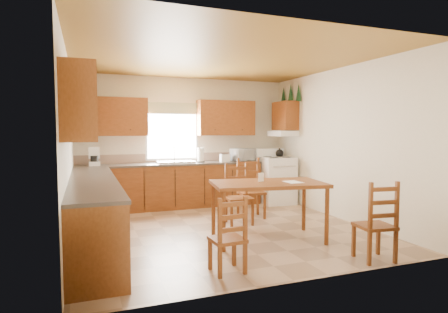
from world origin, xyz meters
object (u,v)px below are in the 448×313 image
object	(u,v)px
microwave	(243,155)
stove	(277,181)
chair_near_right	(375,221)
chair_far_right	(239,194)
chair_near_left	(227,234)
dining_table	(268,211)
chair_far_left	(251,188)

from	to	relation	value
microwave	stove	bearing A→B (deg)	-45.32
chair_near_right	chair_far_right	size ratio (longest dim) A/B	0.97
stove	chair_far_right	bearing A→B (deg)	-132.36
chair_near_left	dining_table	bearing A→B (deg)	-139.53
chair_near_left	chair_far_right	bearing A→B (deg)	-119.57
stove	chair_near_left	distance (m)	4.14
microwave	chair_near_right	xyz separation A→B (m)	(0.06, -3.94, -0.57)
stove	chair_near_right	world-z (taller)	stove
microwave	chair_far_left	size ratio (longest dim) A/B	0.42
chair_near_left	chair_far_left	xyz separation A→B (m)	(1.35, 2.31, 0.10)
stove	microwave	xyz separation A→B (m)	(-0.66, 0.33, 0.56)
microwave	chair_far_right	world-z (taller)	microwave
microwave	chair_far_right	xyz separation A→B (m)	(-0.81, -1.72, -0.55)
chair_near_right	chair_far_left	size ratio (longest dim) A/B	0.91
chair_near_left	chair_far_right	distance (m)	2.18
chair_near_left	chair_far_left	size ratio (longest dim) A/B	0.81
microwave	chair_near_left	world-z (taller)	microwave
chair_near_left	chair_far_left	bearing A→B (deg)	-123.63
microwave	chair_near_right	bearing A→B (deg)	-107.97
chair_near_right	dining_table	bearing A→B (deg)	-47.64
dining_table	chair_far_right	world-z (taller)	chair_far_right
stove	chair_far_left	xyz separation A→B (m)	(-1.08, -1.04, 0.04)
chair_near_right	chair_far_right	distance (m)	2.38
chair_near_right	chair_far_left	distance (m)	2.62
chair_near_left	chair_near_right	distance (m)	1.85
dining_table	chair_near_right	distance (m)	1.48
stove	chair_far_right	world-z (taller)	chair_far_right
chair_near_right	stove	bearing A→B (deg)	-91.86
dining_table	chair_far_right	xyz separation A→B (m)	(-0.02, 1.01, 0.08)
chair_far_left	chair_far_right	bearing A→B (deg)	-131.23
chair_near_right	chair_far_left	world-z (taller)	chair_far_left
stove	chair_near_right	xyz separation A→B (m)	(-0.61, -3.61, -0.01)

